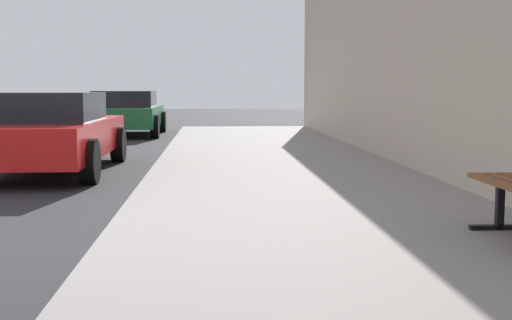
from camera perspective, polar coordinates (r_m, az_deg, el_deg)
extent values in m
cube|color=gray|center=(5.34, 8.18, -7.47)|extent=(4.00, 32.00, 0.15)
cube|color=black|center=(5.93, 20.15, -3.48)|extent=(0.06, 0.06, 0.45)
cube|color=black|center=(5.96, 20.08, -5.42)|extent=(0.50, 0.06, 0.04)
cube|color=red|center=(11.12, -17.14, 1.81)|extent=(1.72, 4.53, 0.55)
cube|color=black|center=(10.88, -17.49, 4.35)|extent=(1.51, 2.04, 0.45)
cylinder|color=black|center=(12.75, -19.37, 1.24)|extent=(0.22, 0.64, 0.64)
cylinder|color=black|center=(12.40, -11.71, 1.33)|extent=(0.22, 0.64, 0.64)
cylinder|color=black|center=(9.55, -14.07, -0.11)|extent=(0.22, 0.64, 0.64)
cube|color=#196638|center=(19.57, -11.04, 3.70)|extent=(1.84, 4.18, 0.55)
cube|color=black|center=(19.35, -11.14, 5.15)|extent=(1.62, 1.88, 0.45)
cylinder|color=black|center=(21.03, -13.07, 3.20)|extent=(0.22, 0.64, 0.64)
cylinder|color=black|center=(20.82, -8.04, 3.27)|extent=(0.22, 0.64, 0.64)
cylinder|color=black|center=(18.40, -14.39, 2.78)|extent=(0.22, 0.64, 0.64)
cylinder|color=black|center=(18.16, -8.66, 2.85)|extent=(0.22, 0.64, 0.64)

